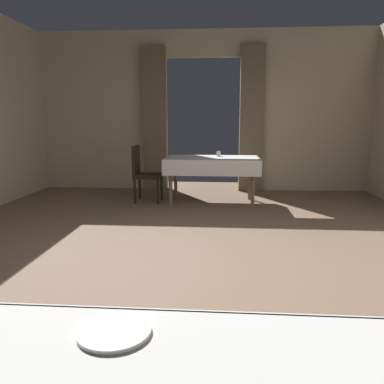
{
  "coord_description": "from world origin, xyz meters",
  "views": [
    {
      "loc": [
        0.37,
        -3.39,
        1.33
      ],
      "look_at": [
        0.06,
        0.6,
        0.59
      ],
      "focal_mm": 36.2,
      "sensor_mm": 36.0,
      "label": 1
    }
  ],
  "objects": [
    {
      "name": "ground",
      "position": [
        0.0,
        0.0,
        0.0
      ],
      "size": [
        10.08,
        10.08,
        0.0
      ],
      "primitive_type": "plane",
      "color": "#7A604C"
    },
    {
      "name": "wall_back",
      "position": [
        0.0,
        4.18,
        1.52
      ],
      "size": [
        6.4,
        0.27,
        3.0
      ],
      "color": "beige",
      "rests_on": "ground"
    },
    {
      "name": "dining_table_mid",
      "position": [
        0.22,
        2.86,
        0.66
      ],
      "size": [
        1.51,
        0.92,
        0.75
      ],
      "color": "#7A604C",
      "rests_on": "ground"
    },
    {
      "name": "chair_mid_left",
      "position": [
        -0.92,
        2.89,
        0.52
      ],
      "size": [
        0.44,
        0.44,
        0.93
      ],
      "color": "black",
      "rests_on": "ground"
    },
    {
      "name": "plate_near_a",
      "position": [
        0.08,
        -2.42,
        0.76
      ],
      "size": [
        0.21,
        0.21,
        0.01
      ],
      "primitive_type": "cylinder",
      "color": "white",
      "rests_on": "dining_table_near"
    },
    {
      "name": "plate_mid_a",
      "position": [
        -0.16,
        3.11,
        0.76
      ],
      "size": [
        0.19,
        0.19,
        0.01
      ],
      "primitive_type": "cylinder",
      "color": "white",
      "rests_on": "dining_table_mid"
    },
    {
      "name": "glass_mid_b",
      "position": [
        0.32,
        3.07,
        0.79
      ],
      "size": [
        0.07,
        0.07,
        0.08
      ],
      "primitive_type": "cylinder",
      "color": "silver",
      "rests_on": "dining_table_mid"
    }
  ]
}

